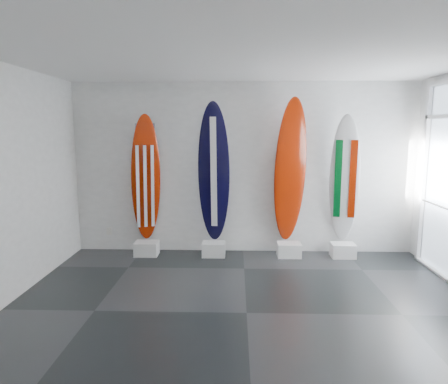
{
  "coord_description": "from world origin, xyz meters",
  "views": [
    {
      "loc": [
        -0.13,
        -4.49,
        2.18
      ],
      "look_at": [
        -0.32,
        1.4,
        1.25
      ],
      "focal_mm": 31.84,
      "sensor_mm": 36.0,
      "label": 1
    }
  ],
  "objects_px": {
    "surfboard_navy": "(214,173)",
    "surfboard_italy": "(345,180)",
    "surfboard_usa": "(146,179)",
    "surfboard_swiss": "(290,171)"
  },
  "relations": [
    {
      "from": "surfboard_navy",
      "to": "surfboard_italy",
      "type": "height_order",
      "value": "surfboard_navy"
    },
    {
      "from": "surfboard_usa",
      "to": "surfboard_navy",
      "type": "height_order",
      "value": "surfboard_navy"
    },
    {
      "from": "surfboard_swiss",
      "to": "surfboard_usa",
      "type": "bearing_deg",
      "value": 166.73
    },
    {
      "from": "surfboard_usa",
      "to": "surfboard_italy",
      "type": "bearing_deg",
      "value": -19.18
    },
    {
      "from": "surfboard_usa",
      "to": "surfboard_italy",
      "type": "distance_m",
      "value": 3.41
    },
    {
      "from": "surfboard_usa",
      "to": "surfboard_swiss",
      "type": "bearing_deg",
      "value": -19.18
    },
    {
      "from": "surfboard_usa",
      "to": "surfboard_swiss",
      "type": "distance_m",
      "value": 2.49
    },
    {
      "from": "surfboard_italy",
      "to": "surfboard_usa",
      "type": "bearing_deg",
      "value": -165.44
    },
    {
      "from": "surfboard_swiss",
      "to": "surfboard_italy",
      "type": "height_order",
      "value": "surfboard_swiss"
    },
    {
      "from": "surfboard_usa",
      "to": "surfboard_italy",
      "type": "relative_size",
      "value": 1.0
    }
  ]
}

